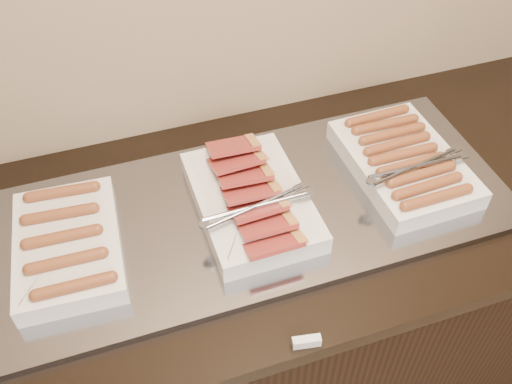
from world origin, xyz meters
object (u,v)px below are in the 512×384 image
at_px(dish_left, 68,245).
at_px(dish_center, 251,200).
at_px(counter, 249,316).
at_px(warming_tray, 257,209).
at_px(dish_right, 404,162).

relative_size(dish_left, dish_center, 0.88).
bearing_deg(dish_center, counter, 158.56).
relative_size(counter, dish_center, 5.30).
relative_size(warming_tray, dish_right, 3.23).
relative_size(warming_tray, dish_center, 3.09).
distance_m(counter, warming_tray, 0.46).
bearing_deg(dish_right, dish_left, 178.32).
xyz_separation_m(counter, dish_right, (0.41, -0.00, 0.50)).
bearing_deg(dish_right, dish_center, 178.60).
xyz_separation_m(counter, warming_tray, (0.02, 0.00, 0.46)).
xyz_separation_m(counter, dish_left, (-0.40, 0.00, 0.50)).
relative_size(counter, warming_tray, 1.72).
distance_m(counter, dish_left, 0.64).
distance_m(dish_left, dish_right, 0.81).
height_order(warming_tray, dish_center, dish_center).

